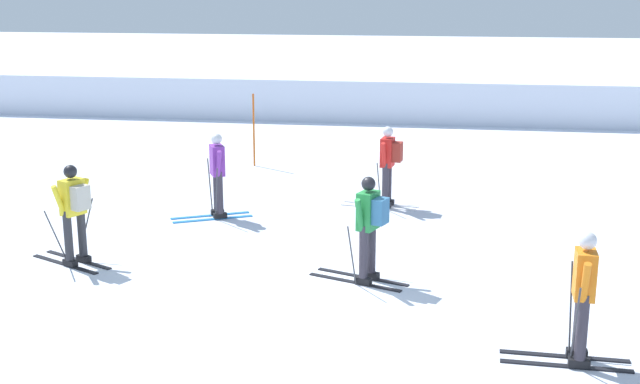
# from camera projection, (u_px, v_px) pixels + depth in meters

# --- Properties ---
(ground_plane) EXTENTS (120.00, 120.00, 0.00)m
(ground_plane) POSITION_uv_depth(u_px,v_px,m) (283.00, 296.00, 12.54)
(ground_plane) COLOR silver
(far_snow_ridge) EXTENTS (80.00, 7.91, 1.40)m
(far_snow_ridge) POSITION_uv_depth(u_px,v_px,m) (384.00, 88.00, 31.08)
(far_snow_ridge) COLOR silver
(far_snow_ridge) RESTS_ON ground
(skier_purple) EXTENTS (1.59, 1.06, 1.71)m
(skier_purple) POSITION_uv_depth(u_px,v_px,m) (217.00, 173.00, 16.50)
(skier_purple) COLOR #237AC6
(skier_purple) RESTS_ON ground
(skier_green) EXTENTS (1.63, 0.95, 1.71)m
(skier_green) POSITION_uv_depth(u_px,v_px,m) (369.00, 224.00, 12.90)
(skier_green) COLOR black
(skier_green) RESTS_ON ground
(skier_red) EXTENTS (1.64, 0.99, 1.71)m
(skier_red) POSITION_uv_depth(u_px,v_px,m) (388.00, 162.00, 17.25)
(skier_red) COLOR silver
(skier_red) RESTS_ON ground
(skier_orange) EXTENTS (1.61, 1.00, 1.71)m
(skier_orange) POSITION_uv_depth(u_px,v_px,m) (582.00, 294.00, 10.14)
(skier_orange) COLOR black
(skier_orange) RESTS_ON ground
(skier_yellow) EXTENTS (1.60, 1.05, 1.71)m
(skier_yellow) POSITION_uv_depth(u_px,v_px,m) (74.00, 210.00, 13.71)
(skier_yellow) COLOR black
(skier_yellow) RESTS_ON ground
(trail_marker_pole) EXTENTS (0.05, 0.05, 1.85)m
(trail_marker_pole) POSITION_uv_depth(u_px,v_px,m) (254.00, 130.00, 21.11)
(trail_marker_pole) COLOR #C65614
(trail_marker_pole) RESTS_ON ground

